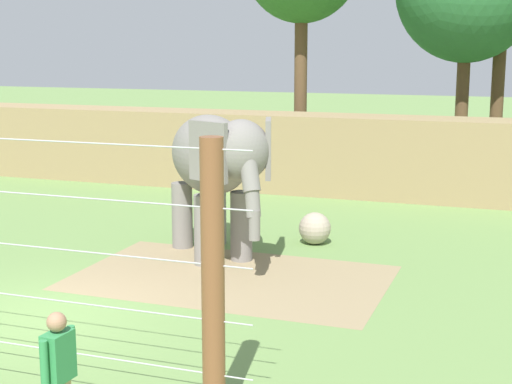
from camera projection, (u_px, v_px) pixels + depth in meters
name	position (u px, v px, depth m)	size (l,w,h in m)	color
ground_plane	(39.00, 318.00, 12.95)	(120.00, 120.00, 0.00)	#6B8E4C
dirt_patch	(231.00, 278.00, 15.18)	(6.11, 3.84, 0.01)	#937F5B
embankment_wall	(271.00, 151.00, 24.25)	(36.00, 1.80, 2.41)	#997F56
elephant	(215.00, 163.00, 16.28)	(3.45, 3.56, 3.12)	gray
enrichment_ball	(315.00, 228.00, 17.68)	(0.74, 0.74, 0.74)	tan
zookeeper	(59.00, 376.00, 8.51)	(0.25, 0.59, 1.67)	tan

